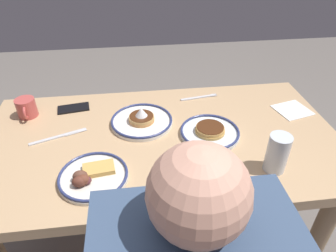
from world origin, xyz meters
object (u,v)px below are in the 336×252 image
Objects in this scene: plate_near_main at (210,132)px; paper_napkin at (292,110)px; plate_far_companion at (92,176)px; plate_center_pancakes at (142,120)px; cell_phone at (74,108)px; fork_near at (199,97)px; butter_knife at (59,137)px; drinking_glass at (277,155)px; coffee_mug at (26,108)px.

plate_near_main is 0.45m from paper_napkin.
plate_far_companion reaches higher than plate_near_main.
cell_phone is (0.31, -0.16, -0.01)m from plate_center_pancakes.
plate_center_pancakes is at bearing -22.98° from plate_near_main.
cell_phone is 0.61m from fork_near.
plate_near_main is at bearing -156.46° from plate_far_companion.
plate_near_main is 0.63m from butter_knife.
plate_near_main is at bearing 17.31° from paper_napkin.
plate_far_companion is 1.63× the size of paper_napkin.
cell_phone is (0.77, -0.51, -0.06)m from drinking_glass.
drinking_glass is 0.98× the size of paper_napkin.
plate_near_main is 1.10× the size of butter_knife.
butter_knife is at bearing -59.16° from plate_far_companion.
butter_knife is (1.06, 0.07, 0.00)m from paper_napkin.
coffee_mug is 0.25m from butter_knife.
paper_napkin is (-0.25, -0.37, -0.06)m from drinking_glass.
drinking_glass reaches higher than fork_near.
plate_far_companion is at bearing 125.64° from coffee_mug.
coffee_mug reaches higher than paper_napkin.
plate_center_pancakes is 0.53m from coffee_mug.
paper_napkin is at bearing -162.69° from plate_near_main.
drinking_glass is at bearing 153.93° from coffee_mug.
coffee_mug is 0.20m from cell_phone.
coffee_mug is (0.51, -0.13, 0.03)m from plate_center_pancakes.
paper_napkin is at bearing -159.39° from plate_far_companion.
paper_napkin is (-1.02, 0.14, -0.00)m from cell_phone.
paper_napkin is at bearing 157.53° from fork_near.
plate_far_companion reaches higher than butter_knife.
plate_near_main reaches higher than cell_phone.
paper_napkin is at bearing 163.19° from cell_phone.
drinking_glass reaches higher than plate_center_pancakes.
plate_center_pancakes is at bearing 144.16° from cell_phone.
plate_near_main is 1.69× the size of drinking_glass.
drinking_glass is (-0.97, 0.47, 0.02)m from coffee_mug.
plate_near_main reaches higher than butter_knife.
plate_far_companion is (0.19, 0.32, -0.00)m from plate_center_pancakes.
plate_center_pancakes reaches higher than paper_napkin.
drinking_glass is 0.86m from butter_knife.
fork_near is at bearing -159.36° from butter_knife.
plate_near_main is 1.02× the size of plate_far_companion.
drinking_glass is at bearing 106.69° from fork_near.
cell_phone is 1.03m from paper_napkin.
plate_center_pancakes reaches higher than plate_near_main.
drinking_glass reaches higher than coffee_mug.
fork_near is (-0.49, -0.51, -0.01)m from plate_far_companion.
cell_phone is at bearing 2.48° from fork_near.
plate_far_companion is 2.10× the size of coffee_mug.
plate_center_pancakes is at bearing -37.26° from drinking_glass.
butter_knife is (0.03, 0.22, -0.00)m from cell_phone.
butter_knife is at bearing 3.98° from paper_napkin.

